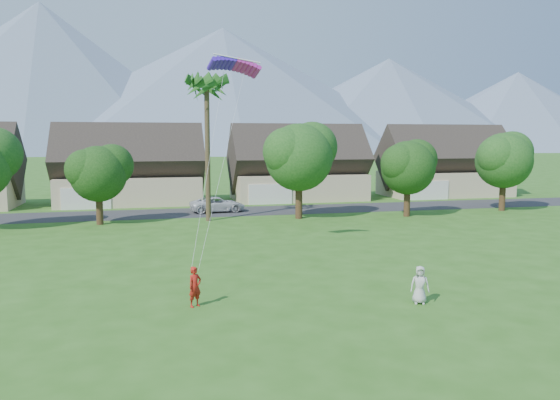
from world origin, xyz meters
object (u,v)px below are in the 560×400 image
object	(u,v)px
watcher	(420,285)
parked_car	(218,204)
kite_flyer	(195,287)
parafoil_kite	(234,64)

from	to	relation	value
watcher	parked_car	xyz separation A→B (m)	(-4.97, 31.58, -0.09)
kite_flyer	parked_car	distance (m)	30.13
watcher	parked_car	bearing A→B (deg)	117.88
kite_flyer	parafoil_kite	xyz separation A→B (m)	(3.17, 9.24, 10.53)
kite_flyer	parafoil_kite	bearing A→B (deg)	38.10
parafoil_kite	kite_flyer	bearing A→B (deg)	-119.20
watcher	kite_flyer	bearing A→B (deg)	-171.74
kite_flyer	parked_car	world-z (taller)	kite_flyer
watcher	parked_car	size ratio (longest dim) A/B	0.31
watcher	parked_car	distance (m)	31.97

